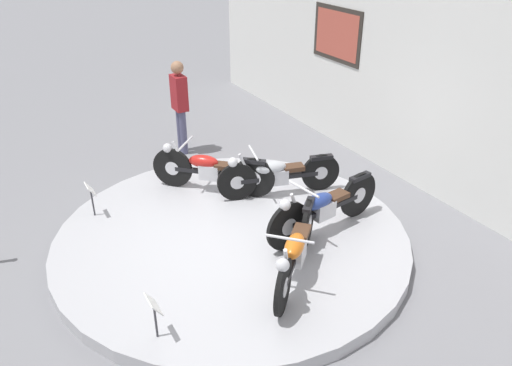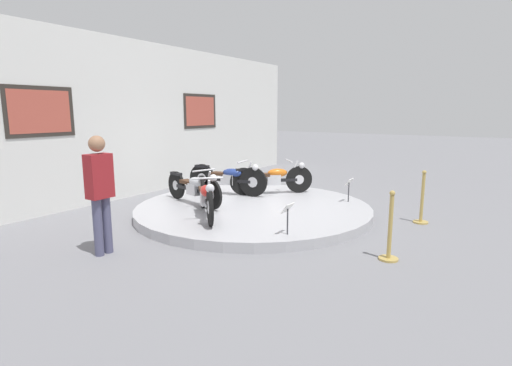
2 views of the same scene
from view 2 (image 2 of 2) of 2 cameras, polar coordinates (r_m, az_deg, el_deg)
name	(u,v)px [view 2 (image 2 of 2)]	position (r m, az deg, el deg)	size (l,w,h in m)	color
ground_plane	(253,213)	(8.41, -0.38, -4.35)	(60.00, 60.00, 0.00)	slate
display_platform	(253,209)	(8.39, -0.38, -3.76)	(4.87, 4.87, 0.18)	#ADADB2
back_wall	(134,119)	(10.54, -17.06, 8.72)	(14.00, 0.22, 3.83)	silver
motorcycle_red	(206,196)	(7.46, -7.16, -1.83)	(1.43, 1.48, 0.80)	black
motorcycle_silver	(194,187)	(8.48, -8.82, -0.53)	(0.66, 1.91, 0.78)	black
motorcycle_blue	(228,178)	(9.39, -3.96, 0.79)	(0.54, 2.01, 0.82)	black
motorcycle_orange	(273,178)	(9.44, 2.50, 0.77)	(1.43, 1.47, 0.80)	black
info_placard_front_left	(288,212)	(6.35, 4.55, -4.17)	(0.26, 0.11, 0.51)	#333338
info_placard_front_centre	(349,185)	(8.82, 13.13, -0.30)	(0.26, 0.11, 0.51)	#333338
visitor_standing	(100,188)	(6.27, -21.42, -0.62)	(0.36, 0.23, 1.78)	#4C4C6B
stanchion_post_left_of_entry	(390,237)	(6.08, 18.55, -7.31)	(0.28, 0.28, 1.02)	tan
stanchion_post_right_of_entry	(422,205)	(8.26, 22.60, -2.98)	(0.28, 0.28, 1.02)	tan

